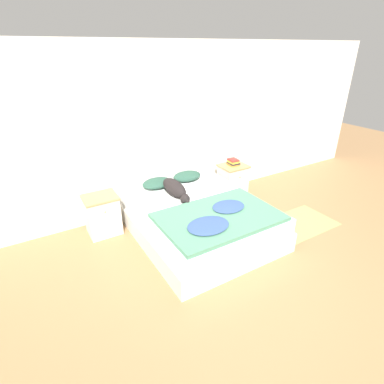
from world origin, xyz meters
name	(u,v)px	position (x,y,z in m)	size (l,w,h in m)	color
ground_plane	(250,273)	(0.00, 0.00, 0.00)	(16.00, 16.00, 0.00)	#997047
wall_back	(166,130)	(0.00, 2.13, 1.27)	(9.00, 0.06, 2.55)	silver
bed	(199,219)	(-0.07, 1.02, 0.24)	(1.71, 2.02, 0.48)	silver
headboard	(166,178)	(-0.07, 2.06, 0.50)	(1.79, 0.06, 0.96)	silver
nightstand_left	(102,215)	(-1.24, 1.76, 0.29)	(0.46, 0.41, 0.58)	silver
nightstand_right	(233,181)	(1.09, 1.76, 0.29)	(0.46, 0.41, 0.58)	silver
pillow_left	(157,183)	(-0.34, 1.82, 0.55)	(0.47, 0.32, 0.14)	#284C3D
pillow_right	(187,176)	(0.19, 1.82, 0.55)	(0.47, 0.32, 0.14)	#284C3D
quilt	(218,217)	(-0.09, 0.56, 0.52)	(1.50, 1.01, 0.09)	#4C8466
dog	(175,188)	(-0.23, 1.45, 0.59)	(0.23, 0.78, 0.22)	black
book_stack	(233,162)	(1.09, 1.78, 0.64)	(0.18, 0.20, 0.11)	orange
rug	(300,223)	(1.42, 0.46, 0.00)	(1.03, 0.71, 0.00)	tan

